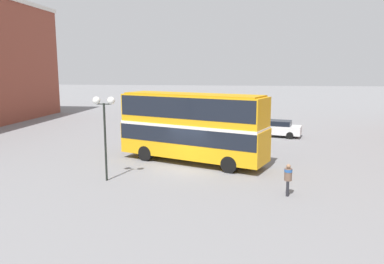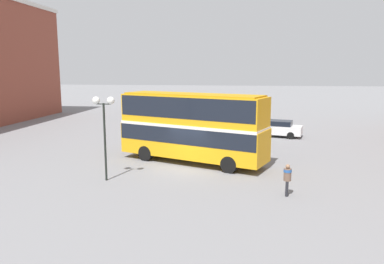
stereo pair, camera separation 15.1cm
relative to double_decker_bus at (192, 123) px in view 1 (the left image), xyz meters
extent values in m
plane|color=slate|center=(-0.20, -1.75, -2.67)|extent=(240.00, 240.00, 0.00)
cube|color=gold|center=(0.00, 0.00, -1.17)|extent=(10.35, 6.18, 2.12)
cube|color=gold|center=(0.00, 0.00, 0.89)|extent=(10.18, 6.05, 1.99)
cube|color=black|center=(0.00, 0.00, -0.69)|extent=(10.26, 6.17, 1.04)
cube|color=black|center=(0.00, 0.00, 1.13)|extent=(10.05, 6.02, 1.35)
cube|color=silver|center=(0.00, 0.00, -0.08)|extent=(10.26, 6.16, 0.20)
cube|color=#BE8611|center=(0.00, 0.00, 1.94)|extent=(9.69, 5.71, 0.10)
cylinder|color=black|center=(3.43, -0.16, -2.15)|extent=(1.09, 0.67, 1.05)
cylinder|color=black|center=(2.57, -2.28, -2.15)|extent=(1.09, 0.67, 1.05)
cylinder|color=black|center=(-2.39, 2.20, -2.15)|extent=(1.09, 0.67, 1.05)
cylinder|color=black|center=(-3.25, 0.08, -2.15)|extent=(1.09, 0.67, 1.05)
cylinder|color=#232328|center=(5.57, -6.18, -2.28)|extent=(0.15, 0.15, 0.78)
cylinder|color=#232328|center=(5.61, -5.94, -2.28)|extent=(0.15, 0.15, 0.78)
cylinder|color=brown|center=(5.59, -6.06, -1.58)|extent=(0.42, 0.42, 0.62)
cylinder|color=#28569E|center=(5.59, -6.06, -1.39)|extent=(0.45, 0.45, 0.14)
sphere|color=#936B4C|center=(5.59, -6.06, -1.16)|extent=(0.21, 0.21, 0.21)
cube|color=silver|center=(6.54, 10.81, -2.01)|extent=(4.96, 2.95, 0.79)
cube|color=black|center=(6.72, 10.76, -1.38)|extent=(2.75, 2.22, 0.46)
cylinder|color=black|center=(4.94, 10.33, -2.35)|extent=(0.68, 0.37, 0.64)
cylinder|color=black|center=(5.35, 11.98, -2.35)|extent=(0.68, 0.37, 0.64)
cylinder|color=black|center=(7.72, 9.63, -2.35)|extent=(0.68, 0.37, 0.64)
cylinder|color=black|center=(8.14, 11.28, -2.35)|extent=(0.68, 0.37, 0.64)
cylinder|color=black|center=(-4.30, -4.73, -0.47)|extent=(0.12, 0.12, 4.41)
cylinder|color=black|center=(-4.30, -4.73, 1.69)|extent=(0.84, 0.06, 0.06)
sphere|color=white|center=(-4.72, -4.73, 1.89)|extent=(0.42, 0.42, 0.42)
sphere|color=white|center=(-3.88, -4.73, 1.89)|extent=(0.42, 0.42, 0.42)
camera|label=1|loc=(3.08, -24.51, 3.61)|focal=35.00mm
camera|label=2|loc=(3.23, -24.49, 3.61)|focal=35.00mm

